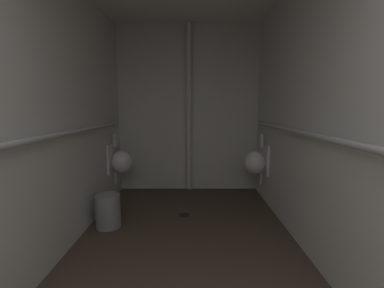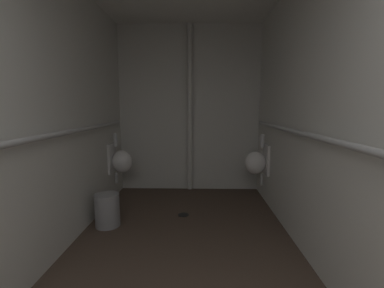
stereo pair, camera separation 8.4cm
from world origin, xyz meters
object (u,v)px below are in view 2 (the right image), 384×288
at_px(floor_drain, 183,215).
at_px(standpipe_back_wall, 190,110).
at_px(urinal_right_mid, 257,162).
at_px(urinal_left_mid, 121,161).
at_px(waste_bin, 107,210).

bearing_deg(floor_drain, standpipe_back_wall, 87.19).
bearing_deg(urinal_right_mid, floor_drain, -153.75).
distance_m(urinal_right_mid, standpipe_back_wall, 1.35).
distance_m(standpipe_back_wall, floor_drain, 1.70).
xyz_separation_m(urinal_left_mid, waste_bin, (0.09, -0.89, -0.41)).
bearing_deg(floor_drain, urinal_left_mid, 149.66).
distance_m(urinal_left_mid, floor_drain, 1.27).
distance_m(floor_drain, waste_bin, 0.96).
height_order(standpipe_back_wall, waste_bin, standpipe_back_wall).
bearing_deg(waste_bin, floor_drain, 20.41).
distance_m(urinal_left_mid, waste_bin, 0.98).
xyz_separation_m(urinal_right_mid, floor_drain, (-1.05, -0.52, -0.59)).
xyz_separation_m(floor_drain, waste_bin, (-0.88, -0.33, 0.19)).
bearing_deg(urinal_left_mid, waste_bin, -84.45).
height_order(urinal_right_mid, standpipe_back_wall, standpipe_back_wall).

